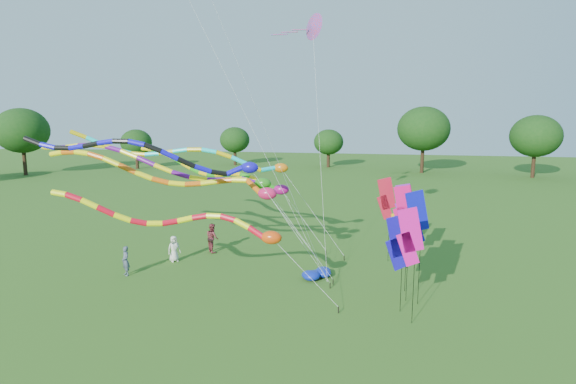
% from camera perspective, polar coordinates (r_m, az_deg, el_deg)
% --- Properties ---
extents(ground, '(160.00, 160.00, 0.00)m').
position_cam_1_polar(ground, '(21.54, -3.34, -14.51)').
color(ground, '#255717').
rests_on(ground, ground).
extents(tree_ring, '(117.80, 117.84, 9.72)m').
position_cam_1_polar(tree_ring, '(21.47, -8.28, 0.77)').
color(tree_ring, '#382314').
rests_on(tree_ring, ground).
extents(tube_kite_red, '(12.47, 1.74, 5.84)m').
position_cam_1_polar(tube_kite_red, '(21.77, -11.05, -3.57)').
color(tube_kite_red, black).
rests_on(tube_kite_red, ground).
extents(tube_kite_orange, '(15.24, 1.31, 7.33)m').
position_cam_1_polar(tube_kite_orange, '(25.71, -12.06, 1.67)').
color(tube_kite_orange, black).
rests_on(tube_kite_orange, ground).
extents(tube_kite_purple, '(16.99, 1.26, 7.64)m').
position_cam_1_polar(tube_kite_purple, '(27.58, -13.76, 2.96)').
color(tube_kite_purple, black).
rests_on(tube_kite_purple, ground).
extents(tube_kite_blue, '(14.09, 2.90, 8.11)m').
position_cam_1_polar(tube_kite_blue, '(23.31, -14.29, 4.04)').
color(tube_kite_blue, black).
rests_on(tube_kite_blue, ground).
extents(tube_kite_cyan, '(14.75, 3.55, 8.24)m').
position_cam_1_polar(tube_kite_cyan, '(27.41, -10.13, 4.13)').
color(tube_kite_cyan, black).
rests_on(tube_kite_cyan, ground).
extents(tube_kite_green, '(13.94, 4.55, 6.71)m').
position_cam_1_polar(tube_kite_green, '(32.62, -7.28, 2.08)').
color(tube_kite_green, black).
rests_on(tube_kite_green, ground).
extents(delta_kite_high_c, '(3.60, 4.45, 14.04)m').
position_cam_1_polar(delta_kite_high_c, '(27.10, 2.92, 19.02)').
color(delta_kite_high_c, black).
rests_on(delta_kite_high_c, ground).
extents(banner_pole_blue_b, '(1.15, 0.34, 5.35)m').
position_cam_1_polar(banner_pole_blue_b, '(22.24, 14.96, -2.96)').
color(banner_pole_blue_b, black).
rests_on(banner_pole_blue_b, ground).
extents(banner_pole_blue_a, '(1.11, 0.51, 4.42)m').
position_cam_1_polar(banner_pole_blue_a, '(21.40, 12.85, -5.89)').
color(banner_pole_blue_a, black).
rests_on(banner_pole_blue_a, ground).
extents(banner_pole_magenta_b, '(1.10, 0.52, 5.50)m').
position_cam_1_polar(banner_pole_magenta_b, '(22.62, 13.63, -2.32)').
color(banner_pole_magenta_b, black).
rests_on(banner_pole_magenta_b, ground).
extents(banner_pole_red, '(1.14, 0.40, 5.04)m').
position_cam_1_polar(banner_pole_red, '(28.33, 11.54, -0.78)').
color(banner_pole_red, black).
rests_on(banner_pole_red, ground).
extents(banner_pole_violet, '(1.15, 0.35, 4.85)m').
position_cam_1_polar(banner_pole_violet, '(27.43, 13.67, -1.59)').
color(banner_pole_violet, black).
rests_on(banner_pole_violet, ground).
extents(banner_pole_magenta_a, '(1.16, 0.27, 4.99)m').
position_cam_1_polar(banner_pole_magenta_a, '(20.25, 14.22, -5.22)').
color(banner_pole_magenta_a, black).
rests_on(banner_pole_magenta_a, ground).
extents(banner_pole_orange, '(1.16, 0.27, 4.00)m').
position_cam_1_polar(banner_pole_orange, '(24.13, 13.33, -5.16)').
color(banner_pole_orange, black).
rests_on(banner_pole_orange, ground).
extents(blue_nylon_heap, '(1.35, 1.67, 0.48)m').
position_cam_1_polar(blue_nylon_heap, '(25.93, 2.90, -9.71)').
color(blue_nylon_heap, '#0C22A7').
rests_on(blue_nylon_heap, ground).
extents(person_a, '(0.88, 0.87, 1.53)m').
position_cam_1_polar(person_a, '(29.26, -13.36, -6.56)').
color(person_a, beige).
rests_on(person_a, ground).
extents(person_b, '(0.70, 0.68, 1.61)m').
position_cam_1_polar(person_b, '(27.56, -18.69, -7.75)').
color(person_b, '#464F62').
rests_on(person_b, ground).
extents(person_c, '(1.10, 1.13, 1.83)m').
position_cam_1_polar(person_c, '(30.65, -8.95, -5.38)').
color(person_c, maroon).
rests_on(person_c, ground).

